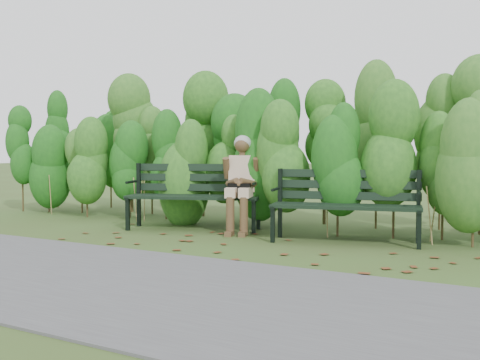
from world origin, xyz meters
The scene contains 7 objects.
ground centered at (0.00, 0.00, 0.00)m, with size 80.00×80.00×0.00m, color #3B481F.
footpath centered at (0.00, -2.20, 0.01)m, with size 60.00×2.50×0.01m, color #474749.
hedge_band centered at (0.00, 1.86, 1.26)m, with size 11.04×1.67×2.42m.
leaf_litter centered at (0.17, -0.09, 0.00)m, with size 5.58×2.12×0.01m.
bench_left centered at (-1.02, 0.86, 0.55)m, with size 1.96×1.20×0.93m.
bench_right centered at (1.22, 0.83, 0.52)m, with size 1.86×0.98×0.89m.
seated_woman centered at (-0.30, 0.91, 0.76)m, with size 0.59×0.82×1.33m.
Camera 1 is at (3.48, -5.76, 1.12)m, focal length 42.00 mm.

